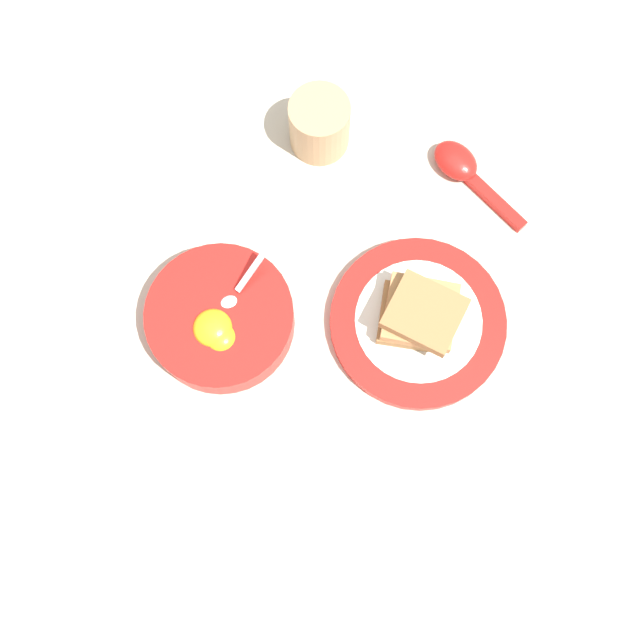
{
  "coord_description": "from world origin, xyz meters",
  "views": [
    {
      "loc": [
        0.16,
        0.26,
        0.88
      ],
      "look_at": [
        0.07,
        0.04,
        0.02
      ],
      "focal_mm": 42.0,
      "sensor_mm": 36.0,
      "label": 1
    }
  ],
  "objects_px": {
    "soup_spoon": "(463,168)",
    "toast_sandwich": "(420,314)",
    "toast_plate": "(418,322)",
    "drinking_cup": "(319,124)",
    "egg_bowl": "(221,319)"
  },
  "relations": [
    {
      "from": "toast_plate",
      "to": "drinking_cup",
      "type": "distance_m",
      "value": 0.28
    },
    {
      "from": "egg_bowl",
      "to": "toast_plate",
      "type": "xyz_separation_m",
      "value": [
        -0.22,
        0.09,
        -0.02
      ]
    },
    {
      "from": "egg_bowl",
      "to": "soup_spoon",
      "type": "height_order",
      "value": "egg_bowl"
    },
    {
      "from": "egg_bowl",
      "to": "toast_sandwich",
      "type": "bearing_deg",
      "value": 157.74
    },
    {
      "from": "egg_bowl",
      "to": "toast_plate",
      "type": "distance_m",
      "value": 0.24
    },
    {
      "from": "soup_spoon",
      "to": "drinking_cup",
      "type": "distance_m",
      "value": 0.19
    },
    {
      "from": "toast_plate",
      "to": "soup_spoon",
      "type": "height_order",
      "value": "soup_spoon"
    },
    {
      "from": "soup_spoon",
      "to": "toast_sandwich",
      "type": "bearing_deg",
      "value": 49.45
    },
    {
      "from": "egg_bowl",
      "to": "toast_sandwich",
      "type": "distance_m",
      "value": 0.24
    },
    {
      "from": "drinking_cup",
      "to": "toast_plate",
      "type": "bearing_deg",
      "value": 92.94
    },
    {
      "from": "toast_sandwich",
      "to": "soup_spoon",
      "type": "height_order",
      "value": "toast_sandwich"
    },
    {
      "from": "egg_bowl",
      "to": "drinking_cup",
      "type": "xyz_separation_m",
      "value": [
        -0.2,
        -0.19,
        0.02
      ]
    },
    {
      "from": "toast_sandwich",
      "to": "drinking_cup",
      "type": "xyz_separation_m",
      "value": [
        0.01,
        -0.28,
        -0.0
      ]
    },
    {
      "from": "egg_bowl",
      "to": "toast_sandwich",
      "type": "relative_size",
      "value": 1.49
    },
    {
      "from": "egg_bowl",
      "to": "drinking_cup",
      "type": "bearing_deg",
      "value": -137.68
    }
  ]
}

